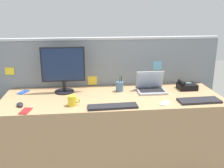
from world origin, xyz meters
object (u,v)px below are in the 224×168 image
(laptop, at_px, (151,86))
(cell_phone_white_slab, at_px, (165,103))
(pen_cup, at_px, (120,86))
(coffee_mug, at_px, (72,101))
(keyboard_main, at_px, (199,101))
(desktop_monitor, at_px, (63,67))
(keyboard_spare, at_px, (113,106))
(cell_phone_blue_case, at_px, (23,92))
(desk_phone, at_px, (187,86))
(cell_phone_red_case, at_px, (26,111))
(computer_mouse_right_hand, at_px, (20,105))

(laptop, relative_size, cell_phone_white_slab, 2.28)
(pen_cup, distance_m, coffee_mug, 0.62)
(laptop, bearing_deg, keyboard_main, -43.85)
(desktop_monitor, distance_m, coffee_mug, 0.48)
(keyboard_spare, xyz_separation_m, cell_phone_blue_case, (-0.90, 0.53, -0.01))
(desk_phone, height_order, cell_phone_blue_case, desk_phone)
(desktop_monitor, distance_m, pen_cup, 0.63)
(cell_phone_red_case, bearing_deg, desktop_monitor, 70.43)
(coffee_mug, bearing_deg, desk_phone, 16.21)
(desk_phone, xyz_separation_m, computer_mouse_right_hand, (-1.73, -0.33, -0.02))
(keyboard_spare, relative_size, cell_phone_red_case, 3.20)
(cell_phone_white_slab, bearing_deg, pen_cup, 168.71)
(pen_cup, relative_size, cell_phone_red_case, 1.33)
(desktop_monitor, height_order, keyboard_spare, desktop_monitor)
(cell_phone_red_case, bearing_deg, desk_phone, 27.07)
(cell_phone_blue_case, distance_m, cell_phone_white_slab, 1.49)
(cell_phone_white_slab, bearing_deg, desk_phone, 84.41)
(keyboard_spare, bearing_deg, cell_phone_blue_case, 147.39)
(cell_phone_red_case, bearing_deg, cell_phone_white_slab, 13.81)
(keyboard_main, relative_size, coffee_mug, 3.47)
(keyboard_main, distance_m, cell_phone_red_case, 1.62)
(computer_mouse_right_hand, bearing_deg, cell_phone_white_slab, -22.18)
(desktop_monitor, distance_m, cell_phone_red_case, 0.65)
(desktop_monitor, xyz_separation_m, pen_cup, (0.59, -0.04, -0.22))
(coffee_mug, bearing_deg, keyboard_main, -1.55)
(keyboard_spare, bearing_deg, coffee_mug, 163.71)
(laptop, distance_m, cell_phone_red_case, 1.31)
(cell_phone_white_slab, height_order, cell_phone_red_case, same)
(pen_cup, height_order, cell_phone_red_case, pen_cup)
(laptop, xyz_separation_m, desk_phone, (0.41, 0.02, -0.02))
(desk_phone, distance_m, keyboard_main, 0.40)
(coffee_mug, bearing_deg, pen_cup, 36.94)
(keyboard_spare, height_order, cell_phone_white_slab, keyboard_spare)
(desk_phone, bearing_deg, desktop_monitor, 177.93)
(desktop_monitor, xyz_separation_m, cell_phone_blue_case, (-0.44, 0.03, -0.27))
(computer_mouse_right_hand, bearing_deg, cell_phone_blue_case, 78.75)
(cell_phone_blue_case, relative_size, cell_phone_white_slab, 1.06)
(computer_mouse_right_hand, bearing_deg, desk_phone, -8.01)
(desk_phone, bearing_deg, computer_mouse_right_hand, -169.33)
(cell_phone_red_case, bearing_deg, computer_mouse_right_hand, 131.33)
(desktop_monitor, relative_size, pen_cup, 2.57)
(cell_phone_blue_case, xyz_separation_m, coffee_mug, (0.53, -0.44, 0.04))
(computer_mouse_right_hand, bearing_deg, desktop_monitor, 25.53)
(keyboard_main, xyz_separation_m, keyboard_spare, (-0.85, -0.06, 0.00))
(keyboard_main, distance_m, cell_phone_blue_case, 1.82)
(pen_cup, bearing_deg, computer_mouse_right_hand, -161.02)
(desk_phone, distance_m, computer_mouse_right_hand, 1.76)
(laptop, bearing_deg, cell_phone_red_case, -160.51)
(cell_phone_white_slab, relative_size, coffee_mug, 1.13)
(cell_phone_red_case, relative_size, coffee_mug, 1.22)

